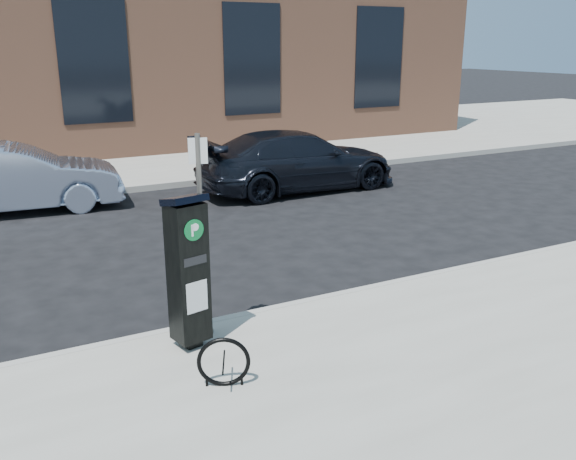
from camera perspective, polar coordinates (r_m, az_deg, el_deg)
ground at (r=8.35m, az=-0.51°, el=-7.95°), size 120.00×120.00×0.00m
sidewalk_far at (r=21.31m, az=-17.97°, el=6.96°), size 60.00×12.00×0.15m
curb_near at (r=8.30m, az=-0.45°, el=-7.53°), size 60.00×0.12×0.16m
curb_far at (r=15.55m, az=-14.06°, el=3.75°), size 60.00×0.12×0.16m
building at (r=23.99m, az=-20.23°, el=17.61°), size 28.00×10.05×8.25m
parking_kiosk at (r=6.96m, az=-9.34°, el=-3.72°), size 0.49×0.45×1.83m
sign_pole at (r=7.15m, az=-8.08°, el=-0.81°), size 0.21×0.19×2.43m
bike_rack at (r=6.40m, az=-6.04°, el=-12.20°), size 0.52×0.26×0.55m
car_silver at (r=14.44m, az=-24.23°, el=4.42°), size 4.57×1.98×1.46m
car_dark at (r=15.19m, az=0.89°, el=6.52°), size 5.11×2.13×1.48m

